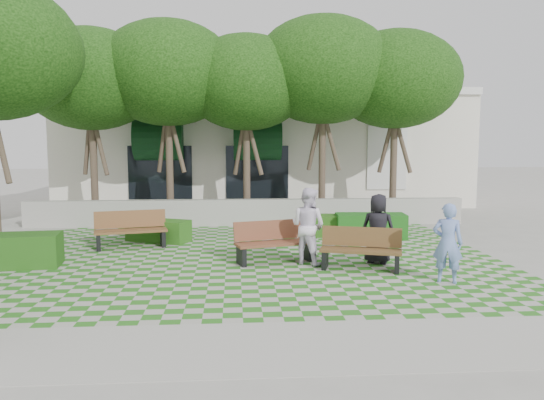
{
  "coord_description": "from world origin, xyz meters",
  "views": [
    {
      "loc": [
        -0.46,
        -11.89,
        2.9
      ],
      "look_at": [
        0.5,
        1.5,
        1.4
      ],
      "focal_mm": 35.0,
      "sensor_mm": 36.0,
      "label": 1
    }
  ],
  "objects": [
    {
      "name": "hedge_midright",
      "position": [
        2.61,
        3.92,
        0.32
      ],
      "size": [
        1.9,
        0.87,
        0.65
      ],
      "primitive_type": "cube",
      "rotation": [
        0.0,
        0.0,
        -0.07
      ],
      "color": "#214E14",
      "rests_on": "ground"
    },
    {
      "name": "hedge_west",
      "position": [
        -5.61,
        0.48,
        0.38
      ],
      "size": [
        2.27,
        1.1,
        0.77
      ],
      "primitive_type": "cube",
      "rotation": [
        0.0,
        0.0,
        0.1
      ],
      "color": "#1C4913",
      "rests_on": "ground"
    },
    {
      "name": "sidewalk_south",
      "position": [
        0.0,
        -4.7,
        0.01
      ],
      "size": [
        16.0,
        2.0,
        0.01
      ],
      "primitive_type": "cube",
      "color": "#9E9B93",
      "rests_on": "ground"
    },
    {
      "name": "person_blue",
      "position": [
        3.88,
        -1.53,
        0.83
      ],
      "size": [
        0.71,
        0.61,
        1.65
      ],
      "primitive_type": "imported",
      "rotation": [
        0.0,
        0.0,
        2.71
      ],
      "color": "#7590D5",
      "rests_on": "ground"
    },
    {
      "name": "lawn",
      "position": [
        0.0,
        1.0,
        0.01
      ],
      "size": [
        12.0,
        12.0,
        0.0
      ],
      "primitive_type": "plane",
      "color": "#2B721E",
      "rests_on": "ground"
    },
    {
      "name": "tree_row",
      "position": [
        -1.86,
        5.95,
        5.18
      ],
      "size": [
        17.7,
        13.4,
        7.41
      ],
      "color": "#47382B",
      "rests_on": "ground"
    },
    {
      "name": "bench_mid",
      "position": [
        0.48,
        0.59,
        0.47
      ],
      "size": [
        1.97,
        1.11,
        0.99
      ],
      "rotation": [
        0.0,
        0.0,
        0.28
      ],
      "color": "brown",
      "rests_on": "ground"
    },
    {
      "name": "hedge_midleft",
      "position": [
        -2.66,
        3.44,
        0.32
      ],
      "size": [
        1.94,
        1.41,
        0.63
      ],
      "primitive_type": "cube",
      "rotation": [
        0.0,
        0.0,
        -0.43
      ],
      "color": "#215215",
      "rests_on": "ground"
    },
    {
      "name": "ground",
      "position": [
        0.0,
        0.0,
        0.0
      ],
      "size": [
        90.0,
        90.0,
        0.0
      ],
      "primitive_type": "plane",
      "color": "gray",
      "rests_on": "ground"
    },
    {
      "name": "person_dark",
      "position": [
        2.93,
        0.29,
        0.83
      ],
      "size": [
        0.96,
        0.84,
        1.66
      ],
      "primitive_type": "imported",
      "rotation": [
        0.0,
        0.0,
        2.67
      ],
      "color": "black",
      "rests_on": "ground"
    },
    {
      "name": "retaining_wall",
      "position": [
        0.0,
        6.2,
        0.45
      ],
      "size": [
        15.0,
        0.36,
        0.9
      ],
      "primitive_type": "cube",
      "color": "#9E9B93",
      "rests_on": "ground"
    },
    {
      "name": "bench_east",
      "position": [
        2.39,
        -0.3,
        0.46
      ],
      "size": [
        1.9,
        1.1,
        0.95
      ],
      "rotation": [
        0.0,
        0.0,
        -0.3
      ],
      "color": "#51371B",
      "rests_on": "ground"
    },
    {
      "name": "person_white",
      "position": [
        1.27,
        0.33,
        0.91
      ],
      "size": [
        1.12,
        1.09,
        1.82
      ],
      "primitive_type": "imported",
      "rotation": [
        0.0,
        0.0,
        2.45
      ],
      "color": "white",
      "rests_on": "ground"
    },
    {
      "name": "building",
      "position": [
        0.93,
        14.08,
        2.52
      ],
      "size": [
        18.0,
        8.92,
        5.15
      ],
      "color": "silver",
      "rests_on": "ground"
    },
    {
      "name": "bench_west",
      "position": [
        -3.28,
        2.58,
        0.48
      ],
      "size": [
        2.0,
        1.06,
        1.0
      ],
      "rotation": [
        0.0,
        0.0,
        0.24
      ],
      "color": "brown",
      "rests_on": "ground"
    },
    {
      "name": "hedge_east",
      "position": [
        3.63,
        3.6,
        0.36
      ],
      "size": [
        2.11,
        0.96,
        0.72
      ],
      "primitive_type": "cube",
      "rotation": [
        0.0,
        0.0,
        -0.07
      ],
      "color": "#165115",
      "rests_on": "ground"
    }
  ]
}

